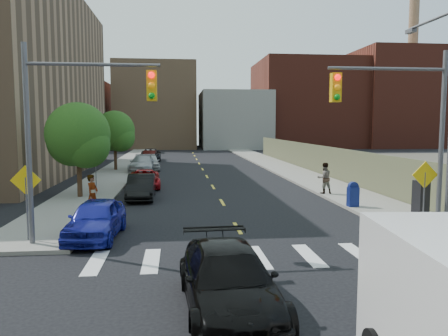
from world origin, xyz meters
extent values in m
plane|color=black|center=(0.00, 0.00, 0.00)|extent=(160.00, 160.00, 0.00)
cube|color=gray|center=(-7.75, 41.50, 0.07)|extent=(3.50, 73.00, 0.15)
cube|color=gray|center=(7.75, 41.50, 0.07)|extent=(3.50, 73.00, 0.15)
cube|color=#585C40|center=(9.60, 28.00, 1.25)|extent=(0.12, 44.00, 2.50)
cube|color=#592319|center=(-22.00, 70.00, 6.00)|extent=(14.00, 18.00, 12.00)
cube|color=#8C6B4C|center=(-6.00, 72.00, 7.50)|extent=(14.00, 16.00, 15.00)
cube|color=gray|center=(8.00, 70.00, 5.00)|extent=(12.00, 16.00, 10.00)
cube|color=#592319|center=(22.00, 72.00, 8.00)|extent=(18.00, 18.00, 16.00)
cube|color=#592319|center=(38.00, 70.00, 9.00)|extent=(14.00, 16.00, 18.00)
cylinder|color=#8C6B4C|center=(42.00, 70.00, 14.00)|extent=(1.80, 1.80, 28.00)
cylinder|color=#59595E|center=(-7.50, 6.00, 3.50)|extent=(0.18, 0.18, 7.00)
cylinder|color=#59595E|center=(-5.25, 6.00, 6.30)|extent=(4.50, 0.12, 0.12)
cube|color=#E5A50C|center=(-3.30, 6.00, 5.60)|extent=(0.35, 0.30, 1.05)
cylinder|color=#59595E|center=(7.50, 6.00, 3.50)|extent=(0.18, 0.18, 7.00)
cylinder|color=#59595E|center=(5.25, 6.00, 6.30)|extent=(4.50, 0.12, 0.12)
cube|color=#E5A50C|center=(3.30, 6.00, 5.60)|extent=(0.35, 0.30, 1.05)
cylinder|color=#59595E|center=(8.20, 8.20, 8.60)|extent=(0.12, 3.50, 0.12)
cube|color=#59595E|center=(8.20, 9.80, 8.50)|extent=(0.25, 0.60, 0.18)
cylinder|color=#59595E|center=(-7.80, 6.50, 1.20)|extent=(0.06, 0.06, 2.40)
cube|color=yellow|center=(-7.80, 6.50, 2.30)|extent=(1.06, 0.04, 1.06)
cylinder|color=#59595E|center=(7.20, 6.50, 1.20)|extent=(0.06, 0.06, 2.40)
cube|color=yellow|center=(7.20, 6.50, 2.30)|extent=(1.06, 0.04, 1.06)
cylinder|color=#59595E|center=(-7.80, 20.00, 1.20)|extent=(0.06, 0.06, 2.40)
cube|color=yellow|center=(-7.80, 20.00, 2.30)|extent=(1.06, 0.04, 1.06)
cylinder|color=#332114|center=(-8.00, 16.00, 1.32)|extent=(0.28, 0.28, 2.64)
sphere|color=#174212|center=(-8.00, 16.00, 3.72)|extent=(3.60, 3.60, 3.60)
sphere|color=#174212|center=(-7.50, 15.70, 3.12)|extent=(2.64, 2.64, 2.64)
sphere|color=#174212|center=(-8.40, 16.40, 3.30)|extent=(2.88, 2.88, 2.88)
cylinder|color=#332114|center=(-8.00, 31.00, 1.32)|extent=(0.28, 0.28, 2.64)
sphere|color=#174212|center=(-8.00, 31.00, 3.72)|extent=(3.60, 3.60, 3.60)
sphere|color=#174212|center=(-7.50, 30.70, 3.12)|extent=(2.64, 2.64, 2.64)
sphere|color=#174212|center=(-8.40, 31.40, 3.30)|extent=(2.88, 2.88, 2.88)
imported|color=#1B2199|center=(-5.50, 7.00, 0.74)|extent=(2.00, 4.43, 1.48)
imported|color=black|center=(-4.50, 15.61, 0.70)|extent=(1.54, 4.29, 1.41)
imported|color=#A81016|center=(-4.63, 20.07, 0.62)|extent=(2.31, 4.55, 1.23)
imported|color=#9EA1A6|center=(-5.50, 29.97, 0.76)|extent=(2.32, 5.30, 1.52)
imported|color=#B3B3B3|center=(-4.96, 31.81, 0.75)|extent=(2.18, 4.56, 1.50)
imported|color=#390E0B|center=(-5.50, 40.65, 0.65)|extent=(1.69, 4.03, 1.29)
imported|color=black|center=(-5.50, 42.44, 0.71)|extent=(2.53, 5.18, 1.42)
imported|color=black|center=(-1.33, 0.05, 0.73)|extent=(2.30, 5.14, 1.46)
cube|color=black|center=(1.97, -2.58, 1.74)|extent=(2.20, 1.55, 1.01)
cube|color=navy|center=(6.34, 11.35, 0.64)|extent=(0.54, 0.42, 0.98)
cylinder|color=navy|center=(6.34, 11.35, 1.16)|extent=(0.52, 0.26, 0.51)
cube|color=black|center=(7.46, 7.16, 1.07)|extent=(0.66, 0.59, 1.85)
imported|color=gray|center=(-6.30, 10.69, 1.08)|extent=(0.65, 0.79, 1.85)
imported|color=gray|center=(6.30, 15.54, 1.08)|extent=(0.97, 0.80, 1.85)
camera|label=1|loc=(-2.48, -9.50, 4.27)|focal=35.00mm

